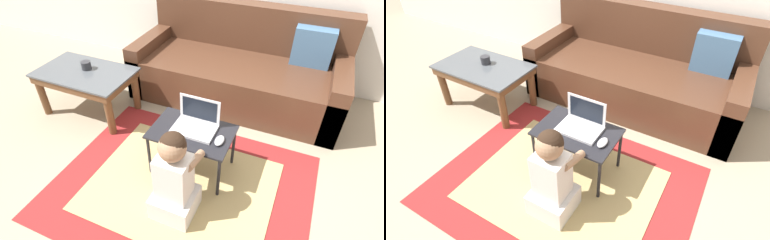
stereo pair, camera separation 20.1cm
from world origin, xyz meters
TOP-DOWN VIEW (x-y plane):
  - ground_plane at (0.00, 0.00)m, footprint 16.00×16.00m
  - area_rug at (0.04, -0.22)m, footprint 1.89×1.46m
  - couch at (0.06, 1.18)m, footprint 2.07×0.93m
  - coffee_table at (-1.19, 0.31)m, footprint 0.89×0.54m
  - laptop_desk at (0.04, -0.02)m, footprint 0.61×0.40m
  - laptop at (0.06, 0.02)m, footprint 0.32×0.22m
  - computer_mouse at (0.27, -0.05)m, footprint 0.06×0.11m
  - person_seated at (0.10, -0.43)m, footprint 0.28×0.36m
  - cup_on_table at (-1.19, 0.35)m, footprint 0.09×0.09m

SIDE VIEW (x-z plane):
  - ground_plane at x=0.00m, z-range 0.00..0.00m
  - area_rug at x=0.04m, z-range 0.00..0.01m
  - couch at x=0.06m, z-range -0.14..0.75m
  - person_seated at x=0.10m, z-range -0.03..0.67m
  - laptop_desk at x=0.04m, z-range 0.15..0.54m
  - coffee_table at x=-1.19m, z-range 0.15..0.60m
  - computer_mouse at x=0.27m, z-range 0.39..0.42m
  - laptop at x=0.06m, z-range 0.32..0.54m
  - cup_on_table at x=-1.19m, z-range 0.45..0.52m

